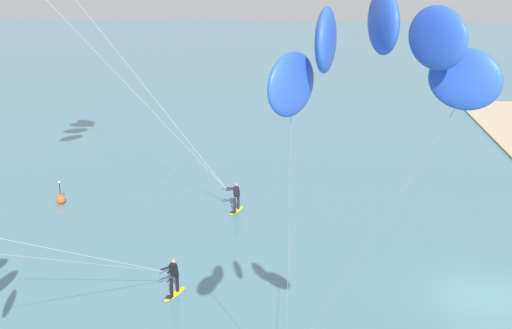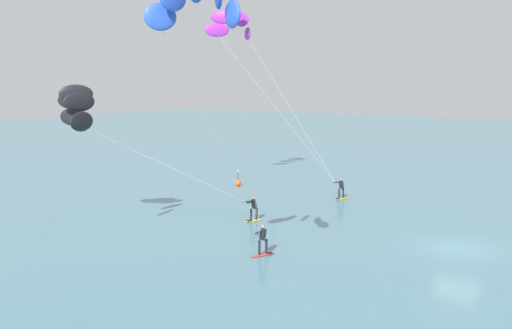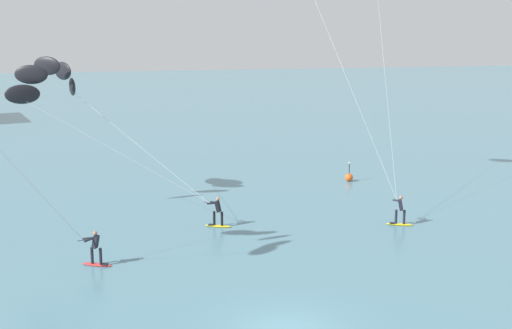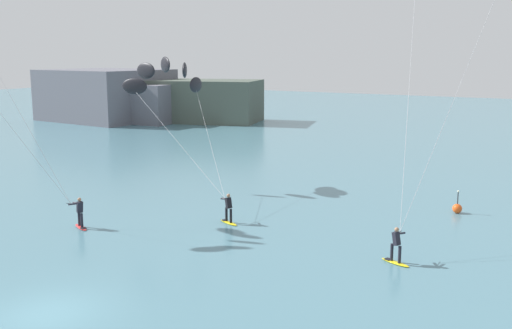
% 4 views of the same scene
% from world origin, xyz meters
% --- Properties ---
extents(kitesurfer_far_out, '(12.19, 9.49, 9.07)m').
position_xyz_m(kitesurfer_far_out, '(-9.63, 19.17, 7.51)').
color(kitesurfer_far_out, yellow).
rests_on(kitesurfer_far_out, ground).
extents(marker_buoy, '(0.56, 0.56, 1.38)m').
position_xyz_m(marker_buoy, '(9.70, 21.84, 0.30)').
color(marker_buoy, '#EA5119').
rests_on(marker_buoy, ground).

